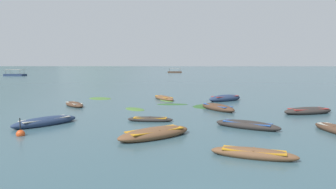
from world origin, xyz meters
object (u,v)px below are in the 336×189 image
at_px(rowboat_3, 247,125).
at_px(rowboat_7, 218,108).
at_px(ferry_1, 15,75).
at_px(ferry_0, 175,72).
at_px(rowboat_1, 74,104).
at_px(rowboat_11, 150,119).
at_px(rowboat_5, 155,133).
at_px(mooring_buoy, 21,134).
at_px(rowboat_9, 45,122).
at_px(rowboat_4, 308,111).
at_px(rowboat_6, 253,154).
at_px(rowboat_8, 164,98).
at_px(rowboat_0, 225,98).

distance_m(rowboat_3, rowboat_7, 7.55).
bearing_deg(ferry_1, ferry_0, 37.64).
xyz_separation_m(rowboat_1, rowboat_11, (7.97, -7.42, -0.04)).
height_order(rowboat_3, rowboat_5, rowboat_5).
height_order(rowboat_1, mooring_buoy, mooring_buoy).
xyz_separation_m(rowboat_7, rowboat_9, (-12.39, -6.82, -0.01)).
xyz_separation_m(rowboat_4, rowboat_6, (-7.54, -11.75, -0.04)).
height_order(rowboat_5, rowboat_8, rowboat_5).
height_order(rowboat_1, rowboat_8, rowboat_8).
bearing_deg(mooring_buoy, rowboat_1, 94.97).
xyz_separation_m(rowboat_5, rowboat_6, (4.49, -3.44, -0.05)).
bearing_deg(rowboat_5, rowboat_0, 68.42).
bearing_deg(mooring_buoy, rowboat_8, 67.22).
bearing_deg(rowboat_4, rowboat_6, -122.68).
relative_size(rowboat_9, ferry_0, 0.58).
bearing_deg(rowboat_7, rowboat_0, 75.26).
bearing_deg(rowboat_6, ferry_0, 91.52).
xyz_separation_m(rowboat_1, rowboat_7, (13.50, -2.05, 0.05)).
bearing_deg(rowboat_6, rowboat_9, 151.07).
relative_size(rowboat_5, rowboat_11, 1.35).
height_order(rowboat_4, rowboat_8, rowboat_4).
bearing_deg(rowboat_3, rowboat_8, 110.94).
xyz_separation_m(rowboat_9, ferry_0, (8.31, 132.47, 0.24)).
bearing_deg(ferry_0, rowboat_7, -88.14).
distance_m(rowboat_4, rowboat_5, 14.62).
xyz_separation_m(rowboat_6, ferry_0, (-3.70, 139.11, 0.28)).
bearing_deg(rowboat_1, rowboat_11, -42.93).
height_order(rowboat_0, rowboat_11, rowboat_0).
relative_size(rowboat_4, ferry_0, 0.66).
height_order(rowboat_1, rowboat_7, rowboat_7).
bearing_deg(rowboat_8, rowboat_7, -56.98).
bearing_deg(rowboat_0, mooring_buoy, -130.53).
distance_m(ferry_0, mooring_buoy, 135.74).
distance_m(rowboat_11, ferry_1, 103.14).
xyz_separation_m(rowboat_1, mooring_buoy, (1.03, -11.88, -0.06)).
bearing_deg(rowboat_3, rowboat_9, 177.03).
relative_size(rowboat_9, mooring_buoy, 3.62).
distance_m(rowboat_7, ferry_0, 125.72).
bearing_deg(rowboat_8, rowboat_5, -89.37).
xyz_separation_m(rowboat_3, rowboat_8, (-5.85, 15.30, -0.01)).
relative_size(rowboat_0, rowboat_8, 1.02).
relative_size(rowboat_1, rowboat_5, 0.75).
bearing_deg(rowboat_8, ferry_1, 128.26).
xyz_separation_m(rowboat_5, ferry_1, (-57.62, 90.63, 0.23)).
bearing_deg(rowboat_3, rowboat_1, 146.24).
bearing_deg(ferry_1, mooring_buoy, -61.05).
xyz_separation_m(rowboat_8, ferry_0, (0.99, 117.86, 0.27)).
height_order(rowboat_1, ferry_0, ferry_0).
distance_m(rowboat_1, mooring_buoy, 11.92).
relative_size(rowboat_3, rowboat_4, 0.87).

